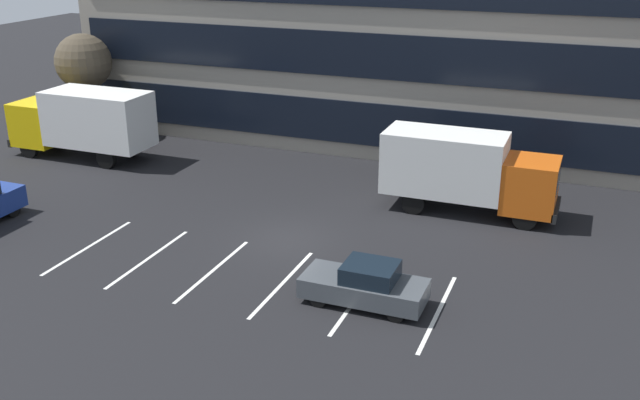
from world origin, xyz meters
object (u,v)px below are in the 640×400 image
at_px(box_truck_yellow, 83,120).
at_px(box_truck_orange, 466,169).
at_px(sedan_charcoal, 365,285).
at_px(bare_tree, 83,62).

xyz_separation_m(box_truck_yellow, box_truck_orange, (20.54, -0.32, -0.12)).
bearing_deg(sedan_charcoal, bare_tree, 148.25).
relative_size(box_truck_yellow, sedan_charcoal, 1.93).
relative_size(box_truck_yellow, bare_tree, 1.32).
bearing_deg(sedan_charcoal, box_truck_orange, 81.34).
height_order(box_truck_orange, sedan_charcoal, box_truck_orange).
height_order(box_truck_yellow, box_truck_orange, box_truck_yellow).
xyz_separation_m(box_truck_orange, bare_tree, (-23.02, 3.87, 2.45)).
xyz_separation_m(sedan_charcoal, bare_tree, (-21.58, 13.35, 3.72)).
distance_m(box_truck_yellow, sedan_charcoal, 21.51).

